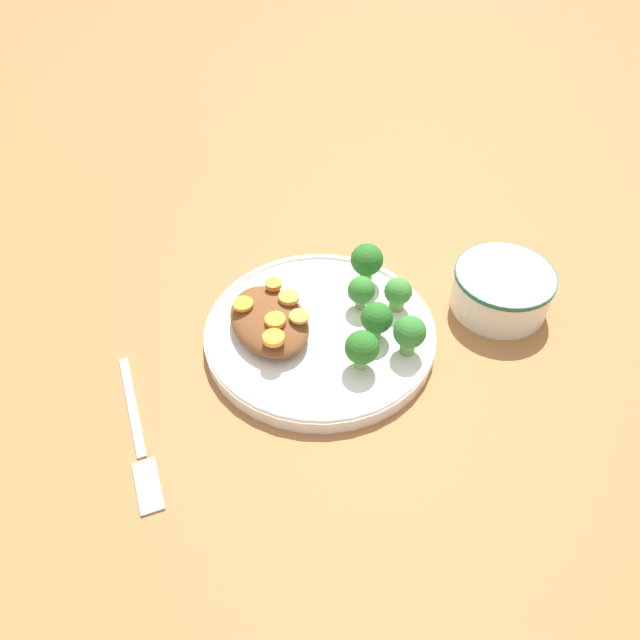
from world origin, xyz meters
The scene contains 17 objects.
ground_plane centered at (0.00, 0.00, 0.00)m, with size 4.00×4.00×0.00m, color #9E6638.
plate centered at (0.00, 0.00, 0.01)m, with size 0.28×0.28×0.02m.
dip_bowl centered at (0.05, 0.23, 0.03)m, with size 0.13×0.13×0.06m.
stew_mound centered at (-0.03, -0.06, 0.03)m, with size 0.13×0.09×0.03m, color brown.
broccoli_floret_0 centered at (-0.01, 0.06, 0.05)m, with size 0.03×0.03×0.05m.
broccoli_floret_1 centered at (0.07, 0.02, 0.05)m, with size 0.04×0.04×0.05m.
broccoli_floret_2 centered at (0.01, 0.10, 0.04)m, with size 0.03×0.03×0.05m.
broccoli_floret_3 centered at (-0.05, 0.09, 0.05)m, with size 0.04×0.04×0.06m.
broccoli_floret_4 centered at (0.04, 0.05, 0.05)m, with size 0.04×0.04×0.05m.
broccoli_floret_5 centered at (0.08, 0.08, 0.05)m, with size 0.04×0.04×0.05m.
carrot_slice_0 centered at (-0.01, -0.05, 0.05)m, with size 0.02×0.02×0.01m, color orange.
carrot_slice_1 centered at (-0.03, -0.03, 0.05)m, with size 0.03×0.03×0.01m, color orange.
carrot_slice_2 centered at (-0.05, -0.08, 0.05)m, with size 0.02×0.02×0.00m, color orange.
carrot_slice_3 centered at (0.02, -0.07, 0.05)m, with size 0.03×0.03×0.01m, color orange.
carrot_slice_4 centered at (-0.06, -0.03, 0.05)m, with size 0.02×0.02×0.01m, color orange.
carrot_slice_5 centered at (0.00, -0.03, 0.05)m, with size 0.02×0.02×0.00m, color orange.
fork centered at (0.06, -0.24, 0.00)m, with size 0.21×0.04×0.01m.
Camera 1 is at (0.47, -0.23, 0.57)m, focal length 35.00 mm.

